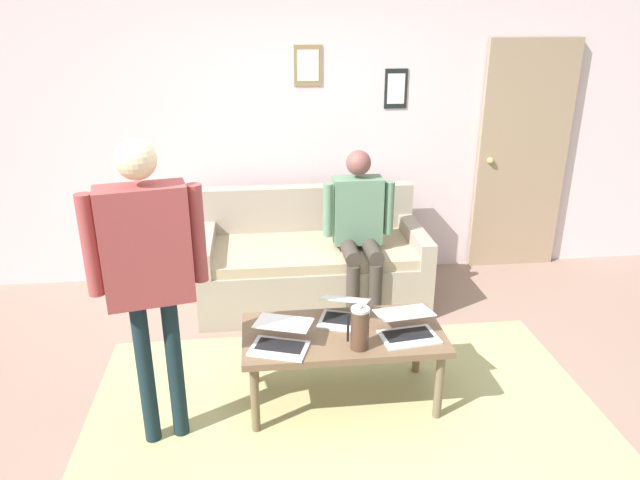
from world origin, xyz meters
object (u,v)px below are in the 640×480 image
Objects in this scene: coffee_table at (343,339)px; french_press at (360,328)px; couch at (312,264)px; laptop_center at (407,328)px; interior_door at (522,158)px; laptop_left at (344,313)px; person_standing at (147,260)px; person_seated at (359,224)px; laptop_right at (281,339)px.

french_press is at bearing 109.18° from coffee_table.
couch reaches higher than laptop_center.
interior_door is at bearing -134.99° from coffee_table.
coffee_table is 3.28× the size of laptop_center.
coffee_table is 3.13× the size of laptop_left.
french_press is 1.20m from person_standing.
interior_door is 2.56m from laptop_center.
laptop_center is 1.27m from person_seated.
couch is at bearing -102.17° from laptop_right.
interior_door is 1.72× the size of coffee_table.
coffee_table is at bearing 75.68° from person_seated.
coffee_table is at bearing 78.84° from laptop_left.
person_seated is at bearing -99.79° from french_press.
person_seated is at bearing 146.77° from couch.
laptop_right is 1.43× the size of french_press.
laptop_center is at bearing 167.55° from coffee_table.
couch is 1.51× the size of coffee_table.
laptop_left is (-0.03, -0.14, 0.10)m from coffee_table.
laptop_center is 1.51m from person_standing.
laptop_right is 0.31× the size of person_seated.
person_seated reaches higher than laptop_right.
interior_door is at bearing -165.31° from couch.
person_standing is (1.40, 0.14, 0.56)m from laptop_center.
french_press is 0.22× the size of person_seated.
laptop_left is 1.08m from person_seated.
laptop_left is at bearing 75.26° from person_seated.
french_press is (0.30, 0.10, 0.08)m from laptop_center.
laptop_center is (-0.34, 0.22, -0.00)m from laptop_left.
couch is 1.40× the size of person_seated.
couch is 4.73× the size of laptop_left.
person_standing is at bearing 58.71° from couch.
laptop_center is at bearing -160.83° from french_press.
couch reaches higher than laptop_left.
laptop_left reaches higher than coffee_table.
person_standing reaches higher than couch.
laptop_center is 0.21× the size of person_standing.
coffee_table is (1.90, 1.90, -0.60)m from interior_door.
laptop_right is 0.45m from french_press.
person_standing is 1.96m from person_seated.
laptop_center is 0.74m from laptop_right.
laptop_right is 1.46m from person_seated.
interior_door is 5.14× the size of laptop_right.
laptop_right is at bearing 41.61° from interior_door.
interior_door is 1.21× the size of person_standing.
couch is 1.06× the size of person_standing.
couch is at bearing -121.29° from person_standing.
laptop_left is 1.36× the size of french_press.
person_seated is (-1.33, -1.39, -0.36)m from person_standing.
person_standing reaches higher than person_seated.
coffee_table is 0.40m from laptop_right.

